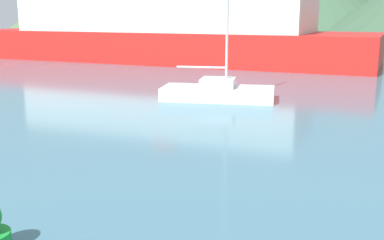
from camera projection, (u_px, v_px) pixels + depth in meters
The scene contains 4 objects.
sailboat_inner at pixel (218, 91), 22.07m from camera, with size 5.18×2.33×7.03m.
ferry_distant at pixel (164, 29), 40.24m from camera, with size 35.46×15.68×7.62m.
hill_west at pixel (80, 8), 94.27m from camera, with size 30.31×30.31×9.75m.
hill_central at pixel (312, 0), 95.16m from camera, with size 41.32×41.32×12.76m.
Camera 1 is at (3.18, 2.14, 3.90)m, focal length 45.00 mm.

